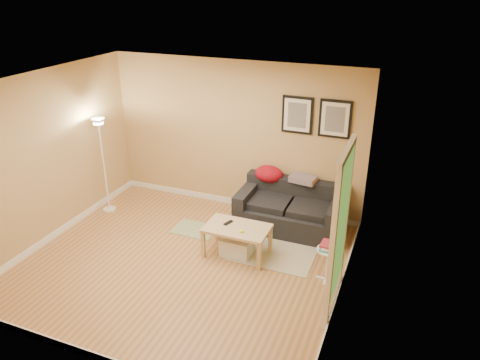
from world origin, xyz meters
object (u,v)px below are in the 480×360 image
(sofa, at_px, (290,208))
(coffee_table, at_px, (237,241))
(book_stack, at_px, (328,246))
(floor_lamp, at_px, (104,168))
(storage_bin, at_px, (237,246))
(side_table, at_px, (327,265))

(sofa, height_order, coffee_table, sofa)
(sofa, bearing_deg, book_stack, -53.99)
(floor_lamp, bearing_deg, storage_bin, -10.24)
(storage_bin, bearing_deg, coffee_table, 4.01)
(book_stack, relative_size, floor_lamp, 0.15)
(sofa, relative_size, floor_lamp, 1.00)
(coffee_table, bearing_deg, storage_bin, -173.46)
(sofa, xyz_separation_m, storage_bin, (-0.52, -1.05, -0.23))
(storage_bin, relative_size, floor_lamp, 0.27)
(sofa, height_order, storage_bin, sofa)
(storage_bin, height_order, side_table, side_table)
(sofa, distance_m, coffee_table, 1.18)
(storage_bin, relative_size, book_stack, 1.81)
(sofa, distance_m, side_table, 1.47)
(coffee_table, height_order, book_stack, book_stack)
(storage_bin, bearing_deg, floor_lamp, 169.76)
(sofa, relative_size, coffee_table, 1.81)
(coffee_table, xyz_separation_m, storage_bin, (-0.01, -0.00, -0.09))
(book_stack, bearing_deg, side_table, -43.98)
(coffee_table, bearing_deg, sofa, 66.73)
(storage_bin, height_order, book_stack, book_stack)
(side_table, distance_m, book_stack, 0.29)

